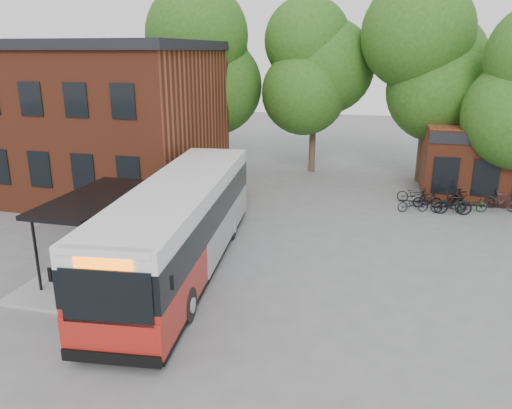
% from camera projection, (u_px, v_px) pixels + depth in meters
% --- Properties ---
extents(ground, '(100.00, 100.00, 0.00)m').
position_uv_depth(ground, '(221.00, 269.00, 18.98)').
color(ground, slate).
extents(station_building, '(18.40, 10.40, 8.50)m').
position_uv_depth(station_building, '(56.00, 117.00, 29.13)').
color(station_building, maroon).
rests_on(station_building, ground).
extents(bus_shelter, '(3.60, 7.00, 2.90)m').
position_uv_depth(bus_shelter, '(98.00, 232.00, 18.69)').
color(bus_shelter, black).
rests_on(bus_shelter, ground).
extents(bike_rail, '(5.20, 0.10, 0.38)m').
position_uv_depth(bike_rail, '(450.00, 207.00, 26.00)').
color(bike_rail, black).
rests_on(bike_rail, ground).
extents(tree_0, '(7.92, 7.92, 11.00)m').
position_uv_depth(tree_0, '(209.00, 89.00, 33.59)').
color(tree_0, '#244F15').
rests_on(tree_0, ground).
extents(tree_1, '(7.92, 7.92, 10.40)m').
position_uv_depth(tree_1, '(314.00, 94.00, 32.95)').
color(tree_1, '#244F15').
rests_on(tree_1, ground).
extents(tree_2, '(7.92, 7.92, 11.00)m').
position_uv_depth(tree_2, '(427.00, 93.00, 30.29)').
color(tree_2, '#244F15').
rests_on(tree_2, ground).
extents(city_bus, '(4.25, 13.55, 3.39)m').
position_uv_depth(city_bus, '(182.00, 226.00, 18.66)').
color(city_bus, '#A51F16').
rests_on(city_bus, ground).
extents(bicycle_0, '(1.69, 1.01, 0.84)m').
position_uv_depth(bicycle_0, '(413.00, 204.00, 25.65)').
color(bicycle_0, black).
rests_on(bicycle_0, ground).
extents(bicycle_1, '(1.54, 0.63, 0.90)m').
position_uv_depth(bicycle_1, '(427.00, 200.00, 26.30)').
color(bicycle_1, black).
rests_on(bicycle_1, ground).
extents(bicycle_2, '(1.99, 1.16, 0.99)m').
position_uv_depth(bicycle_2, '(414.00, 195.00, 27.03)').
color(bicycle_2, black).
rests_on(bicycle_2, ground).
extents(bicycle_3, '(1.88, 0.62, 1.12)m').
position_uv_depth(bicycle_3, '(453.00, 204.00, 25.18)').
color(bicycle_3, black).
rests_on(bicycle_3, ground).
extents(bicycle_4, '(1.92, 1.00, 0.96)m').
position_uv_depth(bicycle_4, '(449.00, 204.00, 25.44)').
color(bicycle_4, black).
rests_on(bicycle_4, ground).
extents(bicycle_5, '(1.67, 1.01, 0.97)m').
position_uv_depth(bicycle_5, '(463.00, 197.00, 26.61)').
color(bicycle_5, black).
rests_on(bicycle_5, ground).
extents(bicycle_6, '(1.54, 0.57, 0.80)m').
position_uv_depth(bicycle_6, '(471.00, 204.00, 25.71)').
color(bicycle_6, '#0C3819').
rests_on(bicycle_6, ground).
extents(bicycle_7, '(1.80, 1.15, 1.05)m').
position_uv_depth(bicycle_7, '(502.00, 200.00, 25.89)').
color(bicycle_7, '#24232A').
rests_on(bicycle_7, ground).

